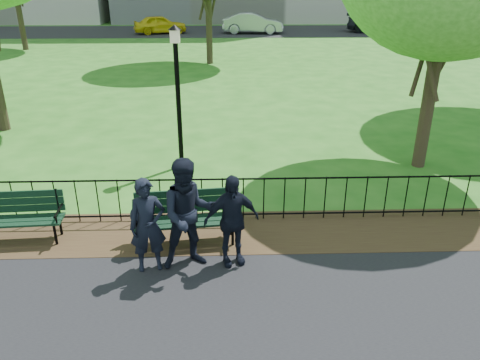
{
  "coord_description": "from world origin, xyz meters",
  "views": [
    {
      "loc": [
        0.67,
        -6.14,
        4.47
      ],
      "look_at": [
        0.92,
        1.5,
        1.08
      ],
      "focal_mm": 35.0,
      "sensor_mm": 36.0,
      "label": 1
    }
  ],
  "objects_px": {
    "park_bench_left_a": "(13,212)",
    "park_bench_main": "(171,213)",
    "person_right": "(231,220)",
    "sedan_silver": "(253,23)",
    "lamppost": "(178,93)",
    "person_left": "(148,226)",
    "person_mid": "(189,214)",
    "taxi": "(160,24)",
    "sedan_dark": "(381,23)"
  },
  "relations": [
    {
      "from": "park_bench_left_a",
      "to": "park_bench_main",
      "type": "bearing_deg",
      "value": -8.41
    },
    {
      "from": "park_bench_left_a",
      "to": "person_right",
      "type": "bearing_deg",
      "value": -16.17
    },
    {
      "from": "park_bench_left_a",
      "to": "sedan_silver",
      "type": "relative_size",
      "value": 0.36
    },
    {
      "from": "lamppost",
      "to": "person_right",
      "type": "distance_m",
      "value": 4.62
    },
    {
      "from": "lamppost",
      "to": "person_left",
      "type": "bearing_deg",
      "value": -91.82
    },
    {
      "from": "park_bench_main",
      "to": "person_left",
      "type": "xyz_separation_m",
      "value": [
        -0.28,
        -0.77,
        0.19
      ]
    },
    {
      "from": "lamppost",
      "to": "person_left",
      "type": "xyz_separation_m",
      "value": [
        -0.14,
        -4.47,
        -1.06
      ]
    },
    {
      "from": "park_bench_main",
      "to": "person_mid",
      "type": "xyz_separation_m",
      "value": [
        0.37,
        -0.68,
        0.33
      ]
    },
    {
      "from": "person_mid",
      "to": "sedan_silver",
      "type": "distance_m",
      "value": 32.94
    },
    {
      "from": "park_bench_left_a",
      "to": "sedan_silver",
      "type": "bearing_deg",
      "value": 75.6
    },
    {
      "from": "person_left",
      "to": "taxi",
      "type": "xyz_separation_m",
      "value": [
        -3.86,
        32.95,
        -0.08
      ]
    },
    {
      "from": "person_mid",
      "to": "person_right",
      "type": "bearing_deg",
      "value": -9.56
    },
    {
      "from": "park_bench_left_a",
      "to": "sedan_silver",
      "type": "xyz_separation_m",
      "value": [
        6.15,
        31.88,
        0.25
      ]
    },
    {
      "from": "person_mid",
      "to": "sedan_silver",
      "type": "xyz_separation_m",
      "value": [
        2.93,
        32.81,
        -0.14
      ]
    },
    {
      "from": "person_left",
      "to": "sedan_silver",
      "type": "xyz_separation_m",
      "value": [
        3.58,
        32.89,
        0.01
      ]
    },
    {
      "from": "sedan_dark",
      "to": "person_left",
      "type": "bearing_deg",
      "value": 179.42
    },
    {
      "from": "park_bench_main",
      "to": "taxi",
      "type": "relative_size",
      "value": 0.45
    },
    {
      "from": "park_bench_main",
      "to": "person_left",
      "type": "height_order",
      "value": "person_left"
    },
    {
      "from": "sedan_silver",
      "to": "sedan_dark",
      "type": "xyz_separation_m",
      "value": [
        10.43,
        0.12,
        -0.03
      ]
    },
    {
      "from": "park_bench_main",
      "to": "taxi",
      "type": "distance_m",
      "value": 32.45
    },
    {
      "from": "park_bench_left_a",
      "to": "lamppost",
      "type": "height_order",
      "value": "lamppost"
    },
    {
      "from": "person_left",
      "to": "taxi",
      "type": "height_order",
      "value": "person_left"
    },
    {
      "from": "taxi",
      "to": "sedan_silver",
      "type": "relative_size",
      "value": 0.86
    },
    {
      "from": "lamppost",
      "to": "taxi",
      "type": "relative_size",
      "value": 0.82
    },
    {
      "from": "sedan_silver",
      "to": "park_bench_left_a",
      "type": "bearing_deg",
      "value": 173.64
    },
    {
      "from": "person_left",
      "to": "person_mid",
      "type": "xyz_separation_m",
      "value": [
        0.65,
        0.08,
        0.15
      ]
    },
    {
      "from": "person_right",
      "to": "sedan_silver",
      "type": "bearing_deg",
      "value": 70.45
    },
    {
      "from": "park_bench_main",
      "to": "sedan_silver",
      "type": "relative_size",
      "value": 0.39
    },
    {
      "from": "park_bench_main",
      "to": "person_left",
      "type": "distance_m",
      "value": 0.84
    },
    {
      "from": "person_right",
      "to": "person_mid",
      "type": "bearing_deg",
      "value": 168.71
    },
    {
      "from": "sedan_silver",
      "to": "sedan_dark",
      "type": "bearing_deg",
      "value": -84.79
    },
    {
      "from": "park_bench_main",
      "to": "person_mid",
      "type": "height_order",
      "value": "person_mid"
    },
    {
      "from": "lamppost",
      "to": "person_mid",
      "type": "height_order",
      "value": "lamppost"
    },
    {
      "from": "person_right",
      "to": "sedan_dark",
      "type": "distance_m",
      "value": 35.24
    },
    {
      "from": "park_bench_main",
      "to": "person_mid",
      "type": "distance_m",
      "value": 0.84
    },
    {
      "from": "park_bench_main",
      "to": "person_right",
      "type": "height_order",
      "value": "person_right"
    },
    {
      "from": "park_bench_left_a",
      "to": "sedan_dark",
      "type": "xyz_separation_m",
      "value": [
        16.58,
        32.0,
        0.23
      ]
    },
    {
      "from": "person_left",
      "to": "park_bench_left_a",
      "type": "bearing_deg",
      "value": 145.68
    },
    {
      "from": "person_left",
      "to": "park_bench_main",
      "type": "bearing_deg",
      "value": 57.01
    },
    {
      "from": "person_left",
      "to": "lamppost",
      "type": "bearing_deg",
      "value": 75.42
    },
    {
      "from": "lamppost",
      "to": "sedan_silver",
      "type": "xyz_separation_m",
      "value": [
        3.44,
        28.42,
        -1.05
      ]
    },
    {
      "from": "lamppost",
      "to": "person_mid",
      "type": "relative_size",
      "value": 1.82
    },
    {
      "from": "person_mid",
      "to": "park_bench_left_a",
      "type": "bearing_deg",
      "value": 150.0
    },
    {
      "from": "person_left",
      "to": "sedan_silver",
      "type": "bearing_deg",
      "value": 71.02
    },
    {
      "from": "person_left",
      "to": "person_right",
      "type": "distance_m",
      "value": 1.34
    },
    {
      "from": "park_bench_main",
      "to": "taxi",
      "type": "height_order",
      "value": "taxi"
    },
    {
      "from": "sedan_dark",
      "to": "lamppost",
      "type": "bearing_deg",
      "value": 176.5
    },
    {
      "from": "person_mid",
      "to": "sedan_silver",
      "type": "bearing_deg",
      "value": 71.0
    },
    {
      "from": "park_bench_main",
      "to": "person_mid",
      "type": "bearing_deg",
      "value": -67.63
    },
    {
      "from": "park_bench_left_a",
      "to": "lamppost",
      "type": "bearing_deg",
      "value": 48.48
    }
  ]
}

